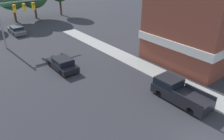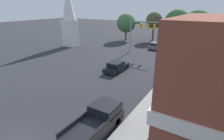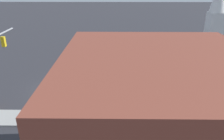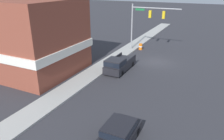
% 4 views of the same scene
% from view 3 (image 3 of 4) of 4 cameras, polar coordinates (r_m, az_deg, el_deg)
% --- Properties ---
extents(ground_plane, '(200.00, 200.00, 0.00)m').
position_cam_3_polar(ground_plane, '(25.98, -15.48, -4.82)').
color(ground_plane, '#2D2D33').
extents(sidewalk_curb, '(2.40, 60.00, 0.14)m').
position_cam_3_polar(sidewalk_curb, '(21.31, -19.53, -11.73)').
color(sidewalk_curb, '#9E9E99').
rests_on(sidewalk_curb, ground).
extents(car_lead, '(1.92, 4.57, 1.44)m').
position_cam_3_polar(car_lead, '(28.21, 20.99, -1.60)').
color(car_lead, black).
rests_on(car_lead, ground).
extents(pickup_truck_parked, '(2.07, 5.31, 1.79)m').
position_cam_3_polar(pickup_truck_parked, '(21.77, -4.58, -7.01)').
color(pickup_truck_parked, black).
rests_on(pickup_truck_parked, ground).
extents(corner_brick_building, '(10.25, 9.86, 8.34)m').
position_cam_3_polar(corner_brick_building, '(12.53, 11.08, -15.24)').
color(corner_brick_building, brown).
rests_on(corner_brick_building, ground).
extents(church_steeple, '(3.00, 3.00, 13.03)m').
position_cam_3_polar(church_steeple, '(46.13, 25.93, 14.58)').
color(church_steeple, white).
rests_on(church_steeple, ground).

